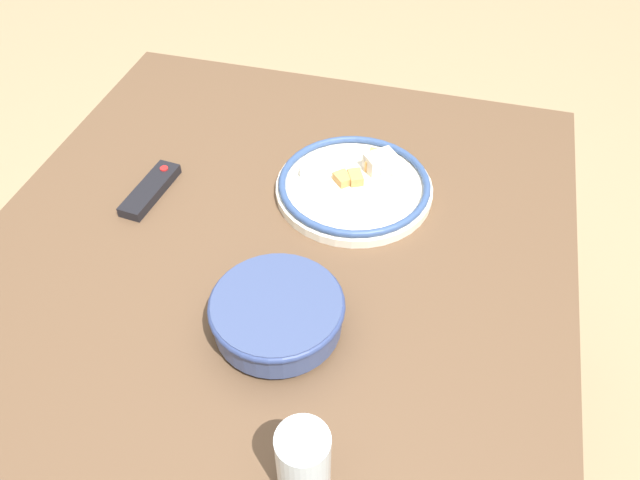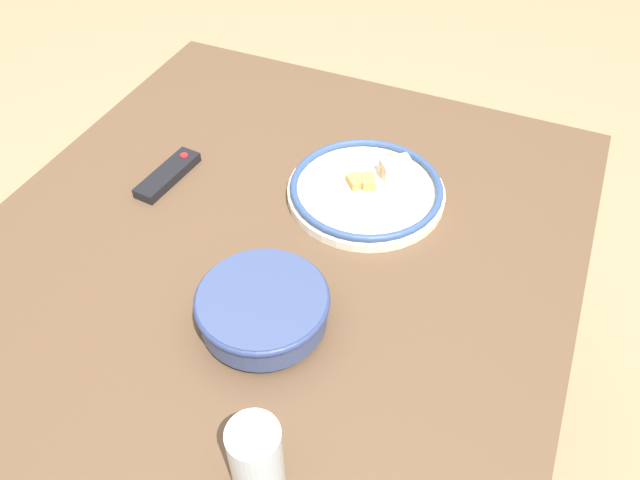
% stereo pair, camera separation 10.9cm
% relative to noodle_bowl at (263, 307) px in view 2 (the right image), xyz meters
% --- Properties ---
extents(ground_plane, '(8.00, 8.00, 0.00)m').
position_rel_noodle_bowl_xyz_m(ground_plane, '(0.07, 0.07, -0.78)').
color(ground_plane, '#9E8460').
extents(dining_table, '(1.36, 1.07, 0.74)m').
position_rel_noodle_bowl_xyz_m(dining_table, '(0.07, 0.07, -0.12)').
color(dining_table, brown).
rests_on(dining_table, ground_plane).
extents(noodle_bowl, '(0.21, 0.21, 0.07)m').
position_rel_noodle_bowl_xyz_m(noodle_bowl, '(0.00, 0.00, 0.00)').
color(noodle_bowl, '#384775').
rests_on(noodle_bowl, dining_table).
extents(food_plate, '(0.31, 0.31, 0.05)m').
position_rel_noodle_bowl_xyz_m(food_plate, '(0.36, -0.04, -0.02)').
color(food_plate, silver).
rests_on(food_plate, dining_table).
extents(tv_remote, '(0.16, 0.06, 0.02)m').
position_rel_noodle_bowl_xyz_m(tv_remote, '(0.25, 0.34, -0.03)').
color(tv_remote, black).
rests_on(tv_remote, dining_table).
extents(drinking_glass, '(0.07, 0.07, 0.13)m').
position_rel_noodle_bowl_xyz_m(drinking_glass, '(-0.23, -0.11, 0.02)').
color(drinking_glass, silver).
rests_on(drinking_glass, dining_table).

